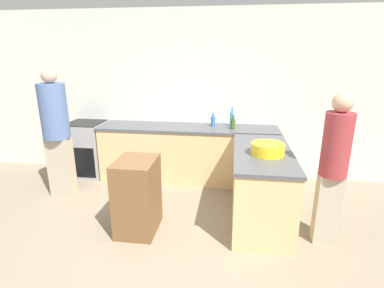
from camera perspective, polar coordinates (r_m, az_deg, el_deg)
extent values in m
plane|color=gray|center=(3.24, -6.94, -21.79)|extent=(14.00, 14.00, 0.00)
cube|color=silver|center=(5.01, -0.22, 9.24)|extent=(8.00, 0.06, 2.70)
cube|color=#D6B27A|center=(4.90, -0.77, -2.03)|extent=(2.82, 0.62, 0.86)
cube|color=#4C4C51|center=(4.77, -0.80, 3.09)|extent=(2.85, 0.65, 0.04)
cube|color=#D6B27A|center=(3.87, 12.88, -7.85)|extent=(0.66, 1.53, 0.86)
cube|color=#4C4C51|center=(3.70, 13.33, -1.50)|extent=(0.69, 1.56, 0.04)
cube|color=#99999E|center=(5.42, -19.23, -0.89)|extent=(0.61, 0.62, 0.90)
cube|color=black|center=(5.20, -20.61, -3.35)|extent=(0.51, 0.01, 0.50)
cube|color=black|center=(5.31, -19.70, 3.81)|extent=(0.56, 0.57, 0.01)
cube|color=brown|center=(3.57, -10.37, -9.70)|extent=(0.44, 0.56, 0.88)
cylinder|color=yellow|center=(3.55, 14.22, -0.90)|extent=(0.38, 0.38, 0.13)
cylinder|color=#338CBF|center=(4.82, 7.61, 4.65)|extent=(0.06, 0.06, 0.22)
cylinder|color=#338CBF|center=(4.79, 7.68, 6.41)|extent=(0.03, 0.03, 0.08)
cylinder|color=#475B1E|center=(4.64, 7.82, 3.77)|extent=(0.07, 0.07, 0.16)
cylinder|color=#475B1E|center=(4.61, 7.87, 5.07)|extent=(0.03, 0.03, 0.06)
cylinder|color=#386BB7|center=(4.81, 4.03, 4.33)|extent=(0.07, 0.07, 0.15)
cylinder|color=#386BB7|center=(4.79, 4.06, 5.54)|extent=(0.03, 0.03, 0.06)
cube|color=#ADA38E|center=(4.75, -23.63, -4.00)|extent=(0.33, 0.20, 0.88)
cylinder|color=#4C6699|center=(4.54, -24.84, 5.69)|extent=(0.36, 0.36, 0.75)
sphere|color=tan|center=(4.49, -25.61, 11.66)|extent=(0.20, 0.20, 0.20)
cube|color=#ADA38E|center=(3.64, 24.33, -11.21)|extent=(0.25, 0.15, 0.80)
cylinder|color=#993338|center=(3.38, 25.82, -0.13)|extent=(0.28, 0.28, 0.66)
sphere|color=tan|center=(3.29, 26.79, 7.09)|extent=(0.20, 0.20, 0.20)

